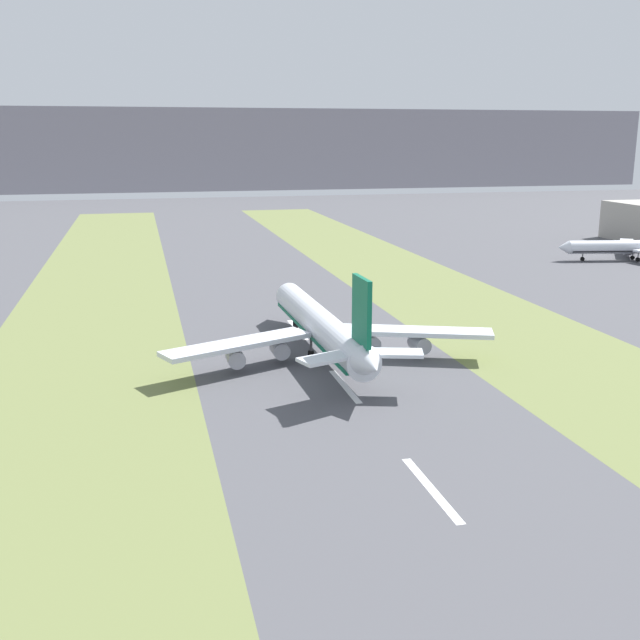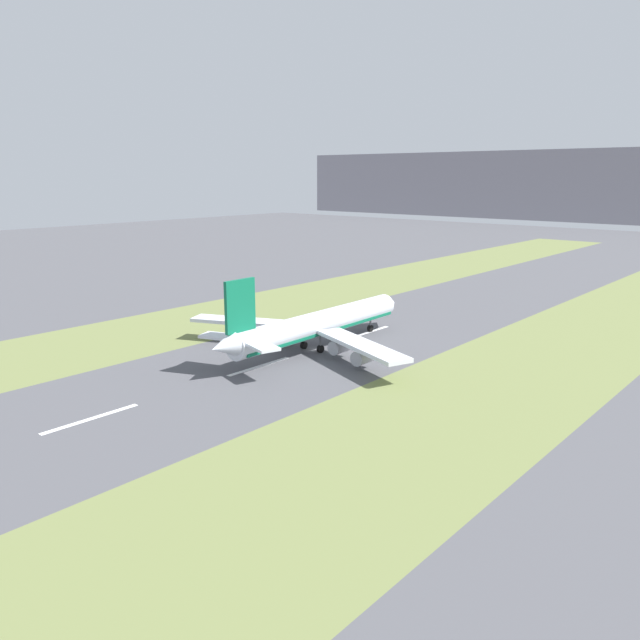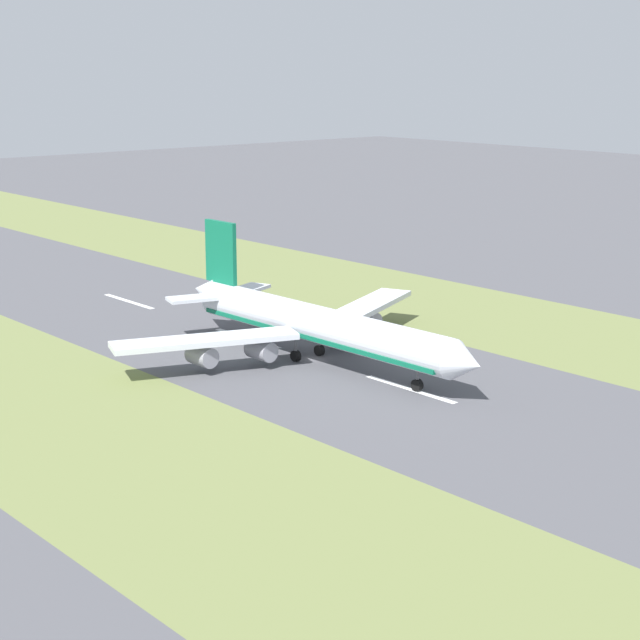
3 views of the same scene
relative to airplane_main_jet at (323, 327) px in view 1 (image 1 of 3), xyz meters
The scene contains 9 objects.
ground_plane 6.04m from the airplane_main_jet, behind, with size 800.00×800.00×0.00m, color #4C4C51.
grass_median_west 45.84m from the airplane_main_jet, behind, with size 40.00×600.00×0.01m, color olive.
grass_median_east 44.96m from the airplane_main_jet, ahead, with size 40.00×600.00×0.01m, color olive.
centreline_dash_near 58.41m from the airplane_main_jet, 90.44° to the right, with size 1.20×18.00×0.01m, color silver.
centreline_dash_mid 19.07m from the airplane_main_jet, 91.42° to the right, with size 1.20×18.00×0.01m, color silver.
centreline_dash_far 22.72m from the airplane_main_jet, 91.17° to the left, with size 1.20×18.00×0.01m, color silver.
airplane_main_jet is the anchor object (origin of this frame).
airplane_parked_apron 159.69m from the airplane_main_jet, 33.63° to the left, with size 51.54×48.58×15.57m.
mountain_ridge 520.67m from the airplane_main_jet, 90.05° to the left, with size 800.00×120.00×63.54m, color gray.
Camera 1 is at (-33.02, -136.75, 42.10)m, focal length 42.00 mm.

